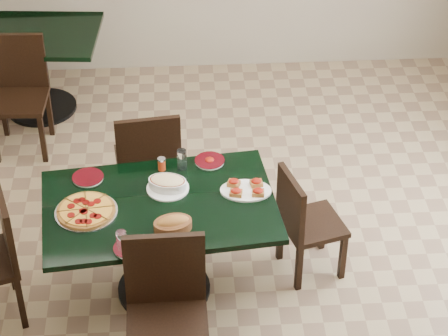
{
  "coord_description": "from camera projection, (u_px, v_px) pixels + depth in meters",
  "views": [
    {
      "loc": [
        -0.19,
        -4.5,
        4.21
      ],
      "look_at": [
        0.08,
        0.0,
        0.83
      ],
      "focal_mm": 70.0,
      "sensor_mm": 36.0,
      "label": 1
    }
  ],
  "objects": [
    {
      "name": "lasagna_casserole",
      "position": [
        168.0,
        183.0,
        5.56
      ],
      "size": [
        0.28,
        0.27,
        0.09
      ],
      "rotation": [
        0.0,
        0.0,
        -0.26
      ],
      "color": "white",
      "rests_on": "main_table"
    },
    {
      "name": "chair_near",
      "position": [
        167.0,
        306.0,
        5.01
      ],
      "size": [
        0.48,
        0.48,
        1.0
      ],
      "rotation": [
        0.0,
        0.0,
        0.02
      ],
      "color": "black",
      "rests_on": "floor"
    },
    {
      "name": "pepperoni_pizza",
      "position": [
        86.0,
        211.0,
        5.39
      ],
      "size": [
        0.39,
        0.39,
        0.04
      ],
      "rotation": [
        0.0,
        0.0,
        0.1
      ],
      "color": "silver",
      "rests_on": "main_table"
    },
    {
      "name": "water_glass_a",
      "position": [
        182.0,
        159.0,
        5.73
      ],
      "size": [
        0.06,
        0.06,
        0.14
      ],
      "primitive_type": "cylinder",
      "color": "white",
      "rests_on": "main_table"
    },
    {
      "name": "pepper_shaker",
      "position": [
        162.0,
        164.0,
        5.73
      ],
      "size": [
        0.05,
        0.05,
        0.09
      ],
      "color": "#B92F13",
      "rests_on": "main_table"
    },
    {
      "name": "back_table",
      "position": [
        35.0,
        57.0,
        7.41
      ],
      "size": [
        1.17,
        0.89,
        0.75
      ],
      "rotation": [
        0.0,
        0.0,
        -0.08
      ],
      "color": "black",
      "rests_on": "floor"
    },
    {
      "name": "side_plate_far_l",
      "position": [
        88.0,
        177.0,
        5.67
      ],
      "size": [
        0.21,
        0.21,
        0.02
      ],
      "rotation": [
        0.0,
        0.0,
        0.02
      ],
      "color": "white",
      "rests_on": "main_table"
    },
    {
      "name": "chair_far",
      "position": [
        148.0,
        160.0,
        6.2
      ],
      "size": [
        0.5,
        0.5,
        0.96
      ],
      "rotation": [
        0.0,
        0.0,
        3.26
      ],
      "color": "black",
      "rests_on": "floor"
    },
    {
      "name": "chair_right",
      "position": [
        303.0,
        220.0,
        5.8
      ],
      "size": [
        0.48,
        0.48,
        0.82
      ],
      "rotation": [
        0.0,
        0.0,
        1.86
      ],
      "color": "black",
      "rests_on": "floor"
    },
    {
      "name": "bruschetta_platter",
      "position": [
        246.0,
        189.0,
        5.56
      ],
      "size": [
        0.35,
        0.26,
        0.05
      ],
      "rotation": [
        0.0,
        0.0,
        -0.09
      ],
      "color": "white",
      "rests_on": "main_table"
    },
    {
      "name": "bread_basket",
      "position": [
        173.0,
        224.0,
        5.25
      ],
      "size": [
        0.26,
        0.21,
        0.1
      ],
      "rotation": [
        0.0,
        0.0,
        0.21
      ],
      "color": "brown",
      "rests_on": "main_table"
    },
    {
      "name": "floor",
      "position": [
        212.0,
        263.0,
        6.13
      ],
      "size": [
        5.5,
        5.5,
        0.0
      ],
      "primitive_type": "plane",
      "color": "#8B7450",
      "rests_on": "ground"
    },
    {
      "name": "side_plate_far_r",
      "position": [
        210.0,
        161.0,
        5.82
      ],
      "size": [
        0.2,
        0.2,
        0.03
      ],
      "rotation": [
        0.0,
        0.0,
        0.12
      ],
      "color": "white",
      "rests_on": "main_table"
    },
    {
      "name": "main_table",
      "position": [
        161.0,
        226.0,
        5.58
      ],
      "size": [
        1.55,
        1.09,
        0.75
      ],
      "rotation": [
        0.0,
        0.0,
        0.11
      ],
      "color": "black",
      "rests_on": "floor"
    },
    {
      "name": "back_chair_near",
      "position": [
        19.0,
        87.0,
        7.0
      ],
      "size": [
        0.46,
        0.46,
        0.95
      ],
      "rotation": [
        0.0,
        0.0,
        -0.04
      ],
      "color": "black",
      "rests_on": "floor"
    },
    {
      "name": "napkin_setting",
      "position": [
        134.0,
        244.0,
        5.16
      ],
      "size": [
        0.18,
        0.18,
        0.01
      ],
      "rotation": [
        0.0,
        0.0,
        0.16
      ],
      "color": "white",
      "rests_on": "main_table"
    },
    {
      "name": "side_plate_near",
      "position": [
        129.0,
        248.0,
        5.13
      ],
      "size": [
        0.19,
        0.19,
        0.02
      ],
      "rotation": [
        0.0,
        0.0,
        0.39
      ],
      "color": "white",
      "rests_on": "main_table"
    },
    {
      "name": "water_glass_b",
      "position": [
        122.0,
        241.0,
        5.09
      ],
      "size": [
        0.06,
        0.06,
        0.14
      ],
      "primitive_type": "cylinder",
      "color": "white",
      "rests_on": "main_table"
    }
  ]
}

